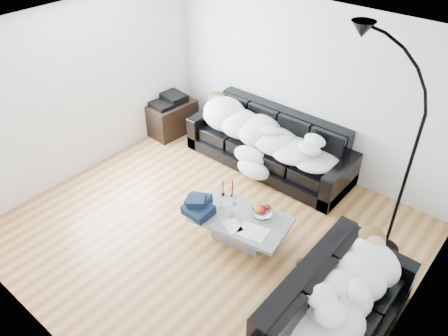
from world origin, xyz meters
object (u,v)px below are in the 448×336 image
Objects in this scene: stereo at (170,99)px; floor_lamp at (407,174)px; wine_glass_a at (235,199)px; av_cabinet at (171,117)px; sleeper_right at (338,299)px; candle_left at (223,188)px; fruit_bowl at (262,210)px; wine_glass_b at (221,203)px; sofa_right at (335,313)px; candle_right at (232,188)px; sofa_back at (269,142)px; sleeper_back at (268,133)px; wine_glass_c at (232,212)px; shoes at (315,266)px; coffee_table at (240,228)px.

stereo is 0.18× the size of floor_lamp.
wine_glass_a is at bearing -140.35° from floor_lamp.
av_cabinet is at bearing -170.78° from floor_lamp.
sleeper_right is 4.70m from stereo.
floor_lamp reaches higher than av_cabinet.
fruit_bowl is at bearing 2.11° from candle_left.
wine_glass_b reaches higher than fruit_bowl.
sofa_right reaches higher than wine_glass_a.
wine_glass_b is (-1.95, 0.54, -0.20)m from sleeper_right.
candle_right is 0.11× the size of floor_lamp.
sofa_back reaches higher than sofa_right.
wine_glass_b is 0.29m from candle_right.
sleeper_back reaches higher than wine_glass_c.
candle_right is at bearing -168.83° from shoes.
wine_glass_a is at bearing -164.22° from shoes.
sleeper_right is 7.04× the size of fruit_bowl.
sofa_back reaches higher than wine_glass_a.
fruit_bowl is at bearing 61.92° from sleeper_right.
candle_right is at bearing 67.49° from sofa_right.
shoes is at bearing 39.76° from sofa_right.
sofa_right is at bearing -18.79° from coffee_table.
sofa_right reaches higher than candle_right.
candle_right reaches higher than wine_glass_b.
floor_lamp reaches higher than stereo.
coffee_table is at bearing -132.86° from floor_lamp.
shoes is at bearing -107.48° from floor_lamp.
wine_glass_a is 0.39× the size of stereo.
wine_glass_a reaches higher than fruit_bowl.
floor_lamp is (0.52, 0.87, 1.17)m from shoes.
sofa_back reaches higher than candle_left.
av_cabinet is (-2.30, 1.08, -0.20)m from candle_right.
shoes is at bearing -38.60° from sleeper_back.
candle_left is (-0.36, 0.26, 0.04)m from wine_glass_c.
av_cabinet reaches higher than coffee_table.
candle_left is (-0.15, 0.22, 0.04)m from wine_glass_b.
sofa_right is 1.78m from floor_lamp.
coffee_table is 0.41m from wine_glass_b.
sleeper_right reaches higher than wine_glass_b.
wine_glass_c is at bearing -134.45° from fruit_bowl.
wine_glass_a and wine_glass_b have the same top height.
candle_left reaches higher than fruit_bowl.
fruit_bowl is at bearing 9.38° from wine_glass_a.
floor_lamp is (1.39, 0.81, 0.78)m from fruit_bowl.
wine_glass_a is 0.69× the size of candle_left.
stereo is (-2.83, 1.12, 0.21)m from fruit_bowl.
wine_glass_a is 0.20m from wine_glass_b.
sleeper_right is 1.11m from shoes.
coffee_table is 7.23× the size of wine_glass_b.
floor_lamp is (1.87, 1.05, 0.77)m from wine_glass_b.
av_cabinet is at bearing 66.08° from sleeper_right.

